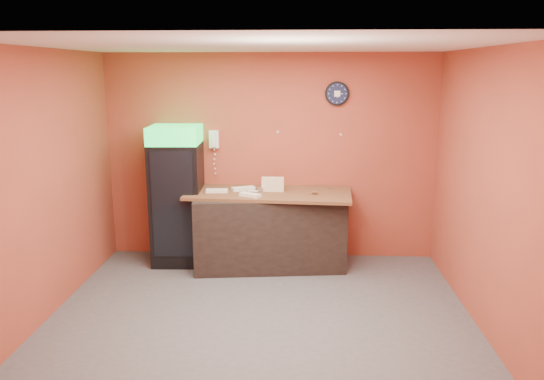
{
  "coord_description": "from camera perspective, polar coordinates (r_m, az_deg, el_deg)",
  "views": [
    {
      "loc": [
        0.4,
        -5.17,
        2.58
      ],
      "look_at": [
        0.09,
        0.6,
        1.26
      ],
      "focal_mm": 35.0,
      "sensor_mm": 36.0,
      "label": 1
    }
  ],
  "objects": [
    {
      "name": "prep_counter",
      "position": [
        7.07,
        -0.32,
        -4.36
      ],
      "size": [
        2.03,
        1.08,
        0.97
      ],
      "primitive_type": "cube",
      "rotation": [
        0.0,
        0.0,
        0.12
      ],
      "color": "black",
      "rests_on": "floor"
    },
    {
      "name": "back_wall",
      "position": [
        7.28,
        -0.16,
        3.55
      ],
      "size": [
        4.5,
        0.02,
        2.8
      ],
      "primitive_type": "cube",
      "color": "#AD4430",
      "rests_on": "floor"
    },
    {
      "name": "left_wall",
      "position": [
        5.93,
        -23.58,
        0.3
      ],
      "size": [
        0.02,
        4.0,
        2.8
      ],
      "primitive_type": "cube",
      "color": "#AD4430",
      "rests_on": "floor"
    },
    {
      "name": "beverage_cooler",
      "position": [
        7.17,
        -10.23,
        -0.81
      ],
      "size": [
        0.68,
        0.69,
        1.86
      ],
      "rotation": [
        0.0,
        0.0,
        0.05
      ],
      "color": "black",
      "rests_on": "floor"
    },
    {
      "name": "butcher_paper",
      "position": [
        6.94,
        -0.33,
        -0.36
      ],
      "size": [
        2.18,
        1.04,
        0.04
      ],
      "primitive_type": "cube",
      "rotation": [
        0.0,
        0.0,
        -0.06
      ],
      "color": "brown",
      "rests_on": "prep_counter"
    },
    {
      "name": "wall_clock",
      "position": [
        7.17,
        7.01,
        10.26
      ],
      "size": [
        0.32,
        0.06,
        0.32
      ],
      "color": "black",
      "rests_on": "back_wall"
    },
    {
      "name": "kitchen_tool",
      "position": [
        6.9,
        -1.2,
        0.03
      ],
      "size": [
        0.07,
        0.07,
        0.07
      ],
      "primitive_type": "cylinder",
      "color": "silver",
      "rests_on": "butcher_paper"
    },
    {
      "name": "wrapped_sandwich_left",
      "position": [
        6.94,
        -5.95,
        -0.08
      ],
      "size": [
        0.29,
        0.13,
        0.04
      ],
      "primitive_type": "cube",
      "rotation": [
        0.0,
        0.0,
        0.08
      ],
      "color": "white",
      "rests_on": "butcher_paper"
    },
    {
      "name": "wrapped_sandwich_mid",
      "position": [
        6.68,
        -2.36,
        -0.53
      ],
      "size": [
        0.29,
        0.23,
        0.04
      ],
      "primitive_type": "cube",
      "rotation": [
        0.0,
        0.0,
        -0.51
      ],
      "color": "white",
      "rests_on": "butcher_paper"
    },
    {
      "name": "wall_phone",
      "position": [
        7.27,
        -6.25,
        5.45
      ],
      "size": [
        0.13,
        0.11,
        0.24
      ],
      "color": "white",
      "rests_on": "back_wall"
    },
    {
      "name": "ceiling",
      "position": [
        5.19,
        -1.43,
        15.3
      ],
      "size": [
        4.5,
        4.0,
        0.02
      ],
      "primitive_type": "cube",
      "color": "white",
      "rests_on": "back_wall"
    },
    {
      "name": "right_wall",
      "position": [
        5.62,
        22.18,
        -0.22
      ],
      "size": [
        0.02,
        4.0,
        2.8
      ],
      "primitive_type": "cube",
      "color": "#AD4430",
      "rests_on": "floor"
    },
    {
      "name": "floor",
      "position": [
        5.79,
        -1.27,
        -13.57
      ],
      "size": [
        4.5,
        4.5,
        0.0
      ],
      "primitive_type": "plane",
      "color": "#47474C",
      "rests_on": "ground"
    },
    {
      "name": "sub_roll_stack",
      "position": [
        6.95,
        0.09,
        0.61
      ],
      "size": [
        0.29,
        0.1,
        0.18
      ],
      "rotation": [
        0.0,
        0.0,
        -0.0
      ],
      "color": "#F2E4BC",
      "rests_on": "butcher_paper"
    },
    {
      "name": "wrapped_sandwich_right",
      "position": [
        7.03,
        -3.11,
        0.15
      ],
      "size": [
        0.32,
        0.23,
        0.04
      ],
      "primitive_type": "cube",
      "rotation": [
        0.0,
        0.0,
        0.43
      ],
      "color": "white",
      "rests_on": "butcher_paper"
    }
  ]
}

